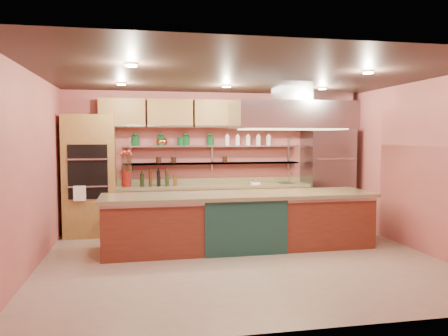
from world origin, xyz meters
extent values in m
cube|color=tan|center=(0.00, 0.00, -0.01)|extent=(6.00, 5.00, 0.02)
cube|color=black|center=(0.00, 0.00, 2.80)|extent=(6.00, 5.00, 0.02)
cube|color=#B75B56|center=(0.00, 2.50, 1.40)|extent=(6.00, 0.04, 2.80)
cube|color=#B75B56|center=(0.00, -2.50, 1.40)|extent=(6.00, 0.04, 2.80)
cube|color=#B75B56|center=(-3.00, 0.00, 1.40)|extent=(0.04, 5.00, 2.80)
cube|color=#B75B56|center=(3.00, 0.00, 1.40)|extent=(0.04, 5.00, 2.80)
cube|color=olive|center=(-2.45, 2.18, 1.15)|extent=(0.95, 0.64, 2.30)
cube|color=slate|center=(2.35, 2.14, 1.05)|extent=(0.95, 0.72, 2.10)
cube|color=tan|center=(-0.05, 2.20, 0.47)|extent=(3.84, 0.64, 0.93)
cube|color=#ADAFB4|center=(-0.05, 2.37, 1.35)|extent=(3.60, 0.26, 0.03)
cube|color=#ADAFB4|center=(-0.05, 2.37, 1.70)|extent=(3.60, 0.26, 0.03)
cube|color=olive|center=(0.00, 2.32, 2.35)|extent=(4.60, 0.36, 0.55)
cube|color=#ADAFB4|center=(1.03, 0.69, 2.25)|extent=(2.00, 1.00, 0.45)
cube|color=#FFE5A5|center=(0.00, 0.20, 2.77)|extent=(4.00, 2.80, 0.02)
cube|color=brown|center=(0.13, 0.69, 0.47)|extent=(4.49, 1.02, 0.94)
cylinder|color=maroon|center=(-1.78, 2.15, 1.08)|extent=(0.22, 0.22, 0.30)
cube|color=black|center=(-1.16, 2.15, 1.05)|extent=(0.78, 0.51, 0.24)
cube|color=white|center=(0.79, 2.15, 0.98)|extent=(0.18, 0.14, 0.10)
cylinder|color=white|center=(1.54, 2.25, 1.03)|extent=(0.03, 0.03, 0.21)
ellipsoid|color=#BF6F2C|center=(-1.07, 2.37, 1.79)|extent=(0.24, 0.24, 0.16)
cylinder|color=#0E411C|center=(-0.70, 2.37, 1.80)|extent=(0.17, 0.17, 0.16)
camera|label=1|loc=(-1.50, -6.41, 1.88)|focal=35.00mm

